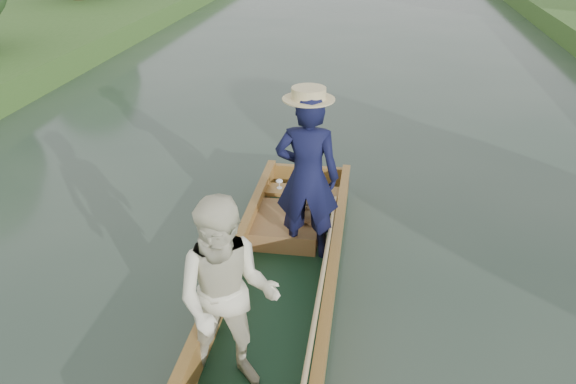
# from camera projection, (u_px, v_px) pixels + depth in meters

# --- Properties ---
(ground) EXTENTS (120.00, 120.00, 0.00)m
(ground) POSITION_uv_depth(u_px,v_px,m) (279.00, 304.00, 5.59)
(ground) COLOR #283D30
(ground) RESTS_ON ground
(punt) EXTENTS (1.20, 5.00, 1.95)m
(punt) POSITION_uv_depth(u_px,v_px,m) (273.00, 256.00, 5.22)
(punt) COLOR #13321C
(punt) RESTS_ON ground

